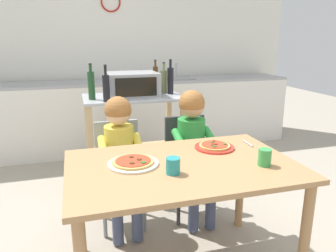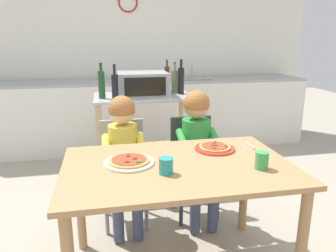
# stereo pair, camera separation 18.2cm
# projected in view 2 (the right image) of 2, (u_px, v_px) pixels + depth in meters

# --- Properties ---
(ground_plane) EXTENTS (11.57, 11.57, 0.00)m
(ground_plane) POSITION_uv_depth(u_px,v_px,m) (151.00, 191.00, 3.18)
(ground_plane) COLOR #A89E8C
(back_wall_tiled) EXTENTS (5.16, 0.14, 2.70)m
(back_wall_tiled) POSITION_uv_depth(u_px,v_px,m) (131.00, 45.00, 4.52)
(back_wall_tiled) COLOR white
(back_wall_tiled) RESTS_ON ground
(kitchen_counter) EXTENTS (4.64, 0.60, 1.11)m
(kitchen_counter) POSITION_uv_depth(u_px,v_px,m) (136.00, 114.00, 4.37)
(kitchen_counter) COLOR silver
(kitchen_counter) RESTS_ON ground
(kitchen_island_cart) EXTENTS (0.96, 0.57, 0.90)m
(kitchen_island_cart) POSITION_uv_depth(u_px,v_px,m) (144.00, 125.00, 3.29)
(kitchen_island_cart) COLOR #B7BABF
(kitchen_island_cart) RESTS_ON ground
(toaster_oven) EXTENTS (0.48, 0.41, 0.23)m
(toaster_oven) POSITION_uv_depth(u_px,v_px,m) (143.00, 84.00, 3.20)
(toaster_oven) COLOR #999BA0
(toaster_oven) RESTS_ON kitchen_island_cart
(bottle_dark_olive_oil) EXTENTS (0.06, 0.06, 0.33)m
(bottle_dark_olive_oil) POSITION_uv_depth(u_px,v_px,m) (102.00, 84.00, 3.03)
(bottle_dark_olive_oil) COLOR #1E4723
(bottle_dark_olive_oil) RESTS_ON kitchen_island_cart
(bottle_brown_beer) EXTENTS (0.06, 0.06, 0.33)m
(bottle_brown_beer) POSITION_uv_depth(u_px,v_px,m) (115.00, 87.00, 2.91)
(bottle_brown_beer) COLOR black
(bottle_brown_beer) RESTS_ON kitchen_island_cart
(bottle_clear_vinegar) EXTENTS (0.07, 0.07, 0.32)m
(bottle_clear_vinegar) POSITION_uv_depth(u_px,v_px,m) (175.00, 81.00, 3.34)
(bottle_clear_vinegar) COLOR olive
(bottle_clear_vinegar) RESTS_ON kitchen_island_cart
(bottle_tall_green_wine) EXTENTS (0.05, 0.05, 0.33)m
(bottle_tall_green_wine) POSITION_uv_depth(u_px,v_px,m) (167.00, 78.00, 3.44)
(bottle_tall_green_wine) COLOR #4C2D14
(bottle_tall_green_wine) RESTS_ON kitchen_island_cart
(bottle_squat_spirits) EXTENTS (0.06, 0.06, 0.35)m
(bottle_squat_spirits) POSITION_uv_depth(u_px,v_px,m) (181.00, 80.00, 3.26)
(bottle_squat_spirits) COLOR black
(bottle_squat_spirits) RESTS_ON kitchen_island_cart
(dining_table) EXTENTS (1.33, 0.86, 0.74)m
(dining_table) POSITION_uv_depth(u_px,v_px,m) (178.00, 180.00, 1.92)
(dining_table) COLOR #AD7F51
(dining_table) RESTS_ON ground
(dining_chair_left) EXTENTS (0.36, 0.36, 0.81)m
(dining_chair_left) POSITION_uv_depth(u_px,v_px,m) (124.00, 164.00, 2.58)
(dining_chair_left) COLOR gray
(dining_chair_left) RESTS_ON ground
(dining_chair_right) EXTENTS (0.36, 0.36, 0.81)m
(dining_chair_right) POSITION_uv_depth(u_px,v_px,m) (193.00, 159.00, 2.69)
(dining_chair_right) COLOR #333338
(dining_chair_right) RESTS_ON ground
(child_in_yellow_shirt) EXTENTS (0.32, 0.42, 1.02)m
(child_in_yellow_shirt) POSITION_uv_depth(u_px,v_px,m) (124.00, 146.00, 2.42)
(child_in_yellow_shirt) COLOR #424C6B
(child_in_yellow_shirt) RESTS_ON ground
(child_in_green_shirt) EXTENTS (0.32, 0.42, 1.04)m
(child_in_green_shirt) POSITION_uv_depth(u_px,v_px,m) (198.00, 139.00, 2.52)
(child_in_green_shirt) COLOR #424C6B
(child_in_green_shirt) RESTS_ON ground
(pizza_plate_cream) EXTENTS (0.30, 0.30, 0.03)m
(pizza_plate_cream) POSITION_uv_depth(u_px,v_px,m) (129.00, 161.00, 1.90)
(pizza_plate_cream) COLOR beige
(pizza_plate_cream) RESTS_ON dining_table
(pizza_plate_red_rimmed) EXTENTS (0.26, 0.26, 0.03)m
(pizza_plate_red_rimmed) POSITION_uv_depth(u_px,v_px,m) (215.00, 148.00, 2.14)
(pizza_plate_red_rimmed) COLOR red
(pizza_plate_red_rimmed) RESTS_ON dining_table
(drinking_cup_green) EXTENTS (0.08, 0.08, 0.10)m
(drinking_cup_green) POSITION_uv_depth(u_px,v_px,m) (262.00, 160.00, 1.81)
(drinking_cup_green) COLOR green
(drinking_cup_green) RESTS_ON dining_table
(drinking_cup_teal) EXTENTS (0.08, 0.08, 0.09)m
(drinking_cup_teal) POSITION_uv_depth(u_px,v_px,m) (166.00, 166.00, 1.75)
(drinking_cup_teal) COLOR teal
(drinking_cup_teal) RESTS_ON dining_table
(serving_spoon) EXTENTS (0.02, 0.14, 0.01)m
(serving_spoon) POSITION_uv_depth(u_px,v_px,m) (250.00, 145.00, 2.20)
(serving_spoon) COLOR #B7BABF
(serving_spoon) RESTS_ON dining_table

